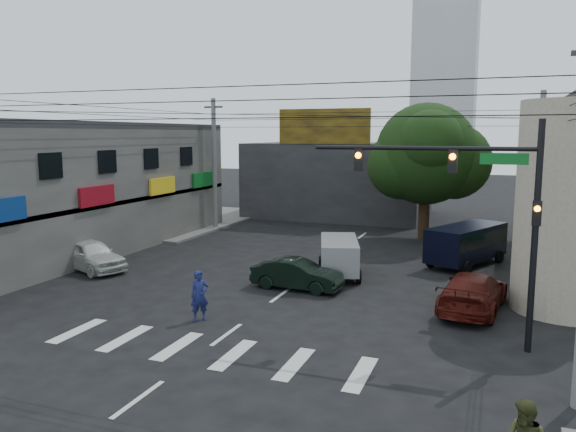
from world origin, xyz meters
The scene contains 17 objects.
ground centered at (0.00, 0.00, 0.00)m, with size 160.00×160.00×0.00m, color black.
sidewalk_far_left centered at (-18.00, 18.00, 0.07)m, with size 16.00×16.00×0.15m, color #514F4C.
building_left centered at (-18.00, 6.00, 3.50)m, with size 14.00×24.00×7.00m, color #464441.
corner_column centered at (11.00, 4.00, 4.00)m, with size 4.00×4.00×8.00m, color gray.
building_far centered at (-4.00, 26.00, 3.00)m, with size 14.00×10.00×6.00m, color #232326.
billboard centered at (-4.00, 21.10, 7.30)m, with size 7.00×0.30×2.60m, color olive.
tower_distant centered at (0.00, 70.00, 22.00)m, with size 9.00×9.00×44.00m, color silver.
street_tree centered at (4.00, 17.00, 5.47)m, with size 6.40×6.40×8.70m.
traffic_gantry centered at (7.82, -1.00, 4.83)m, with size 7.10×0.35×7.20m.
utility_pole_far_left centered at (-10.50, 16.00, 4.60)m, with size 0.32×0.32×9.20m, color #59595B.
utility_pole_far_right centered at (10.50, 16.00, 4.60)m, with size 0.32×0.32×9.20m, color #59595B.
dark_sedan centered at (0.33, 3.18, 0.66)m, with size 4.09×1.64×1.32m, color black.
white_compact centered at (-10.50, 2.81, 0.77)m, with size 4.89×3.34×1.55m, color beige.
maroon_sedan centered at (7.68, 2.75, 0.74)m, with size 2.70×5.33×1.48m, color #410E09.
silver_minivan centered at (1.40, 6.13, 0.88)m, with size 2.85×4.41×1.76m, color #93969A, non-canonical shape.
navy_van centered at (6.99, 10.54, 1.03)m, with size 3.95×5.52×2.07m, color black, non-canonical shape.
traffic_officer centered at (-1.59, -2.00, 0.93)m, with size 0.80×0.78×1.85m, color #171D51.
Camera 1 is at (8.38, -19.34, 6.75)m, focal length 35.00 mm.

